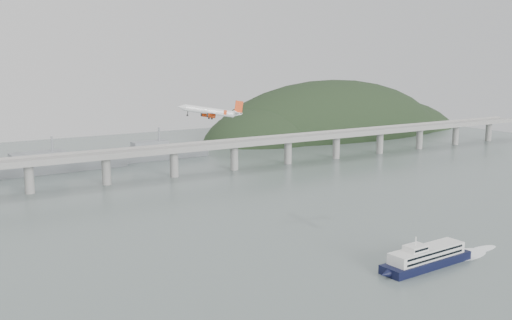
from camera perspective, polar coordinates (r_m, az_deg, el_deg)
ground at (r=260.70m, az=6.46°, el=-9.62°), size 900.00×900.00×0.00m
bridge at (r=426.36m, az=-10.43°, el=0.44°), size 800.00×22.00×23.90m
headland at (r=691.29m, az=8.08°, el=1.03°), size 365.00×155.00×156.00m
ferry at (r=262.71m, az=15.93°, el=-8.91°), size 75.11×15.52×14.16m
airliner at (r=310.54m, az=-4.30°, el=4.63°), size 35.94×32.85×9.58m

